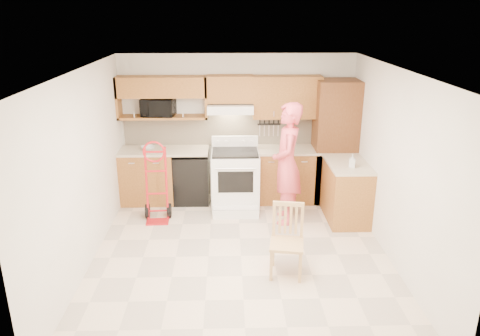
{
  "coord_description": "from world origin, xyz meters",
  "views": [
    {
      "loc": [
        -0.16,
        -5.52,
        3.2
      ],
      "look_at": [
        0.0,
        0.5,
        1.1
      ],
      "focal_mm": 34.32,
      "sensor_mm": 36.0,
      "label": 1
    }
  ],
  "objects_px": {
    "person": "(287,164)",
    "hand_truck": "(156,186)",
    "range": "(235,176)",
    "dining_chair": "(287,242)",
    "microwave": "(158,107)"
  },
  "relations": [
    {
      "from": "range",
      "to": "person",
      "type": "bearing_deg",
      "value": -33.06
    },
    {
      "from": "hand_truck",
      "to": "dining_chair",
      "type": "xyz_separation_m",
      "value": [
        1.85,
        -1.62,
        -0.13
      ]
    },
    {
      "from": "microwave",
      "to": "range",
      "type": "distance_m",
      "value": 1.73
    },
    {
      "from": "hand_truck",
      "to": "dining_chair",
      "type": "distance_m",
      "value": 2.46
    },
    {
      "from": "microwave",
      "to": "dining_chair",
      "type": "bearing_deg",
      "value": -46.62
    },
    {
      "from": "microwave",
      "to": "person",
      "type": "distance_m",
      "value": 2.39
    },
    {
      "from": "person",
      "to": "hand_truck",
      "type": "relative_size",
      "value": 1.61
    },
    {
      "from": "person",
      "to": "hand_truck",
      "type": "bearing_deg",
      "value": -87.67
    },
    {
      "from": "range",
      "to": "dining_chair",
      "type": "height_order",
      "value": "range"
    },
    {
      "from": "range",
      "to": "dining_chair",
      "type": "bearing_deg",
      "value": -73.7
    },
    {
      "from": "microwave",
      "to": "range",
      "type": "height_order",
      "value": "microwave"
    },
    {
      "from": "range",
      "to": "hand_truck",
      "type": "height_order",
      "value": "hand_truck"
    },
    {
      "from": "range",
      "to": "hand_truck",
      "type": "relative_size",
      "value": 0.98
    },
    {
      "from": "person",
      "to": "dining_chair",
      "type": "bearing_deg",
      "value": -2.51
    },
    {
      "from": "dining_chair",
      "to": "microwave",
      "type": "bearing_deg",
      "value": 135.8
    }
  ]
}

